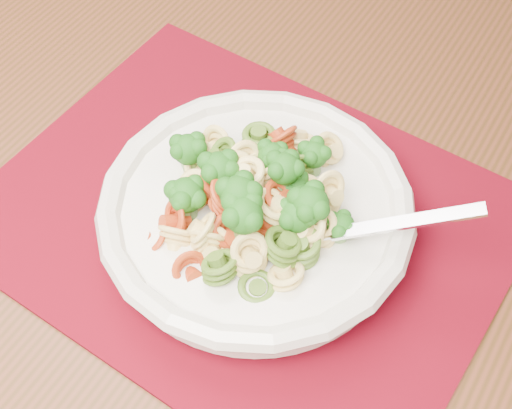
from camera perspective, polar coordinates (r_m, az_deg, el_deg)
The scene contains 5 objects.
dining_table at distance 0.70m, azimuth 1.61°, elevation -2.83°, with size 1.53×1.00×0.74m.
placemat at distance 0.60m, azimuth -0.92°, elevation -1.18°, with size 0.42×0.33×0.00m, color #57030F.
pasta_bowl at distance 0.56m, azimuth -0.00°, elevation -0.66°, with size 0.25×0.25×0.05m.
pasta_broccoli_heap at distance 0.55m, azimuth -0.00°, elevation 0.38°, with size 0.21×0.21×0.06m, color #EEC576, non-canonical shape.
fork at distance 0.53m, azimuth 3.45°, elevation -2.79°, with size 0.19×0.02×0.01m, color silver, non-canonical shape.
Camera 1 is at (0.31, -0.00, 1.22)m, focal length 50.00 mm.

